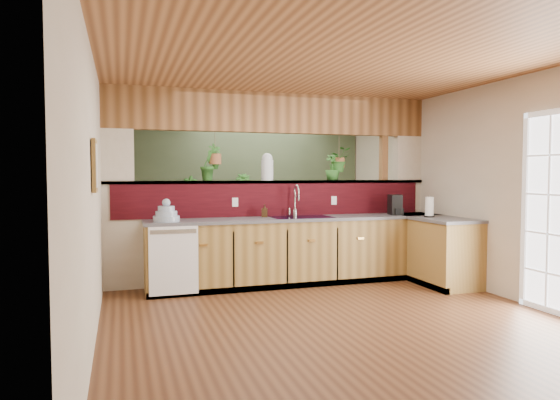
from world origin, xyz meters
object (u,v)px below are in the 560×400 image
object	(u,v)px
faucet	(296,199)
shelving_console	(221,230)
soap_dispenser	(265,211)
coffee_maker	(395,206)
glass_jar	(267,167)
paper_towel	(429,207)
dish_stack	(166,214)

from	to	relation	value
faucet	shelving_console	size ratio (longest dim) A/B	0.29
faucet	shelving_console	bearing A→B (deg)	106.63
soap_dispenser	coffee_maker	distance (m)	1.89
faucet	soap_dispenser	xyz separation A→B (m)	(-0.45, -0.02, -0.15)
soap_dispenser	glass_jar	bearing A→B (deg)	65.53
faucet	glass_jar	bearing A→B (deg)	147.91
faucet	paper_towel	xyz separation A→B (m)	(1.66, -0.70, -0.10)
faucet	shelving_console	distance (m)	2.30
soap_dispenser	shelving_console	bearing A→B (deg)	94.85
coffee_maker	paper_towel	bearing A→B (deg)	-49.57
paper_towel	shelving_console	bearing A→B (deg)	129.23
dish_stack	paper_towel	xyz separation A→B (m)	(3.43, -0.43, 0.04)
soap_dispenser	shelving_console	world-z (taller)	soap_dispenser
coffee_maker	glass_jar	bearing A→B (deg)	-179.17
dish_stack	coffee_maker	bearing A→B (deg)	0.96
faucet	coffee_maker	size ratio (longest dim) A/B	1.52
glass_jar	shelving_console	size ratio (longest dim) A/B	0.25
dish_stack	coffee_maker	xyz separation A→B (m)	(3.20, 0.05, 0.04)
faucet	glass_jar	xyz separation A→B (m)	(-0.34, 0.22, 0.45)
dish_stack	shelving_console	bearing A→B (deg)	64.54
glass_jar	paper_towel	bearing A→B (deg)	-24.41
glass_jar	shelving_console	bearing A→B (deg)	98.60
dish_stack	paper_towel	size ratio (longest dim) A/B	1.11
faucet	paper_towel	bearing A→B (deg)	-22.69
coffee_maker	glass_jar	size ratio (longest dim) A/B	0.75
soap_dispenser	coffee_maker	bearing A→B (deg)	-5.95
dish_stack	coffee_maker	size ratio (longest dim) A/B	1.13
dish_stack	shelving_console	world-z (taller)	dish_stack
paper_towel	shelving_console	distance (m)	3.67
coffee_maker	dish_stack	bearing A→B (deg)	-164.58
dish_stack	coffee_maker	distance (m)	3.20
dish_stack	paper_towel	distance (m)	3.46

